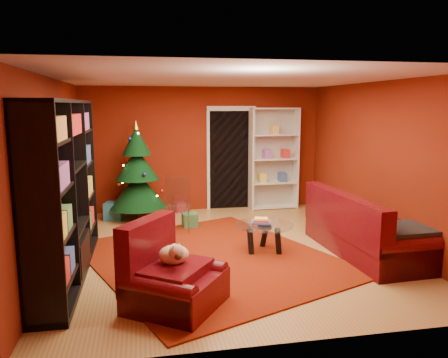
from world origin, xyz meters
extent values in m
cube|color=#A1783E|center=(0.00, 0.00, -0.03)|extent=(5.00, 5.50, 0.05)
cube|color=silver|center=(0.00, 0.00, 2.62)|extent=(5.00, 5.50, 0.05)
cube|color=maroon|center=(0.00, 2.77, 1.30)|extent=(5.00, 0.05, 2.60)
cube|color=maroon|center=(-2.52, 0.00, 1.30)|extent=(0.05, 5.50, 2.60)
cube|color=maroon|center=(2.52, 0.00, 1.30)|extent=(0.05, 5.50, 2.60)
cube|color=maroon|center=(-0.34, -0.36, 0.01)|extent=(4.27, 4.55, 0.02)
cube|color=teal|center=(-1.86, 2.23, 0.17)|extent=(0.39, 0.39, 0.34)
cube|color=#2F6B3A|center=(-0.46, 1.36, 0.13)|extent=(0.28, 0.28, 0.27)
cube|color=maroon|center=(-0.54, 2.59, 0.10)|extent=(0.26, 0.26, 0.21)
camera|label=1|loc=(-1.28, -6.38, 2.22)|focal=35.00mm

